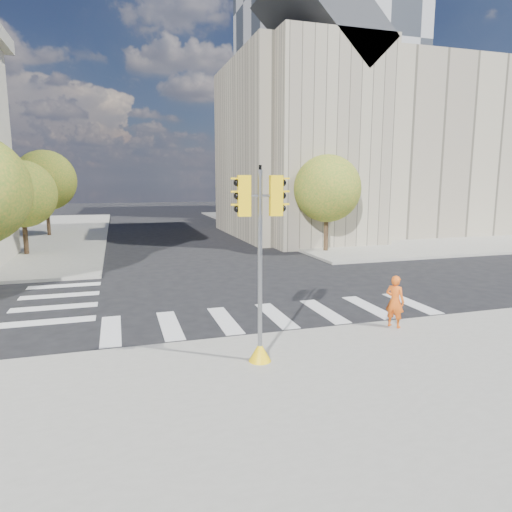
% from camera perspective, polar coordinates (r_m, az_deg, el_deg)
% --- Properties ---
extents(ground, '(160.00, 160.00, 0.00)m').
position_cam_1_polar(ground, '(17.62, 0.63, -5.62)').
color(ground, black).
rests_on(ground, ground).
extents(sidewalk_near, '(30.00, 14.00, 0.15)m').
position_cam_1_polar(sidewalk_near, '(8.62, 25.46, -23.19)').
color(sidewalk_near, gray).
rests_on(sidewalk_near, ground).
extents(sidewalk_far_right, '(28.00, 40.00, 0.15)m').
position_cam_1_polar(sidewalk_far_right, '(49.35, 13.78, 3.98)').
color(sidewalk_far_right, gray).
rests_on(sidewalk_far_right, ground).
extents(civic_building, '(26.00, 16.00, 19.39)m').
position_cam_1_polar(civic_building, '(41.06, 13.77, 12.97)').
color(civic_building, '#9D947D').
rests_on(civic_building, ground).
extents(office_tower, '(20.00, 18.00, 30.00)m').
position_cam_1_polar(office_tower, '(65.07, 8.36, 18.62)').
color(office_tower, '#9EA0A3').
rests_on(office_tower, ground).
extents(tree_lw_mid, '(4.00, 4.00, 5.77)m').
position_cam_1_polar(tree_lw_mid, '(30.69, -27.22, 6.91)').
color(tree_lw_mid, '#382616').
rests_on(tree_lw_mid, ground).
extents(tree_lw_far, '(4.80, 4.80, 6.95)m').
position_cam_1_polar(tree_lw_far, '(40.57, -24.85, 8.56)').
color(tree_lw_far, '#382616').
rests_on(tree_lw_far, ground).
extents(tree_re_near, '(4.20, 4.20, 6.16)m').
position_cam_1_polar(tree_re_near, '(29.11, 8.88, 8.32)').
color(tree_re_near, '#382616').
rests_on(tree_re_near, ground).
extents(tree_re_mid, '(4.60, 4.60, 6.66)m').
position_cam_1_polar(tree_re_mid, '(40.25, 1.36, 9.16)').
color(tree_re_mid, '#382616').
rests_on(tree_re_mid, ground).
extents(tree_re_far, '(4.00, 4.00, 5.88)m').
position_cam_1_polar(tree_re_far, '(51.79, -2.87, 8.69)').
color(tree_re_far, '#382616').
rests_on(tree_re_far, ground).
extents(lamp_near, '(0.35, 0.18, 8.11)m').
position_cam_1_polar(lamp_near, '(32.95, 6.63, 9.42)').
color(lamp_near, black).
rests_on(lamp_near, sidewalk_far_right).
extents(lamp_far, '(0.35, 0.18, 8.11)m').
position_cam_1_polar(lamp_far, '(46.13, -0.42, 9.49)').
color(lamp_far, black).
rests_on(lamp_far, sidewalk_far_right).
extents(traffic_signal, '(1.08, 0.56, 4.79)m').
position_cam_1_polar(traffic_signal, '(11.02, 0.51, -3.12)').
color(traffic_signal, yellow).
rests_on(traffic_signal, sidewalk_near).
extents(photographer, '(0.64, 0.70, 1.61)m').
position_cam_1_polar(photographer, '(14.55, 16.97, -5.44)').
color(photographer, orange).
rests_on(photographer, sidewalk_near).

